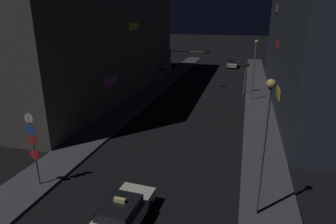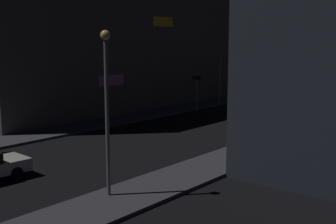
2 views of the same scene
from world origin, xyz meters
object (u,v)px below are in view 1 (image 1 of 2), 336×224
(taxi, at_px, (121,214))
(traffic_light_right_kerb, at_px, (246,72))
(traffic_light_left_kerb, at_px, (162,75))
(street_lamp_near_block, at_px, (265,136))
(traffic_light_overhead, at_px, (185,60))
(sign_pole_left, at_px, (33,145))
(street_lamp_far_block, at_px, (254,65))
(far_car, at_px, (232,64))

(taxi, xyz_separation_m, traffic_light_right_kerb, (5.08, 26.61, 2.11))
(traffic_light_left_kerb, bearing_deg, street_lamp_near_block, -62.47)
(taxi, relative_size, traffic_light_overhead, 0.85)
(traffic_light_overhead, relative_size, sign_pole_left, 1.23)
(sign_pole_left, relative_size, street_lamp_far_block, 0.64)
(far_car, relative_size, sign_pole_left, 1.02)
(traffic_light_overhead, distance_m, traffic_light_left_kerb, 4.68)
(traffic_light_left_kerb, xyz_separation_m, street_lamp_far_block, (10.89, -0.15, 1.81))
(traffic_light_right_kerb, bearing_deg, street_lamp_near_block, -87.46)
(taxi, bearing_deg, traffic_light_right_kerb, 79.18)
(traffic_light_right_kerb, distance_m, street_lamp_far_block, 3.46)
(taxi, bearing_deg, traffic_light_left_kerb, 101.72)
(sign_pole_left, bearing_deg, taxi, -17.29)
(traffic_light_left_kerb, bearing_deg, traffic_light_right_kerb, 16.09)
(traffic_light_overhead, xyz_separation_m, sign_pole_left, (-3.24, -25.77, -1.15))
(traffic_light_left_kerb, distance_m, sign_pole_left, 21.87)
(traffic_light_left_kerb, xyz_separation_m, traffic_light_right_kerb, (10.01, 2.89, 0.40))
(far_car, relative_size, street_lamp_far_block, 0.65)
(taxi, xyz_separation_m, traffic_light_left_kerb, (-4.92, 23.72, 1.71))
(far_car, bearing_deg, traffic_light_overhead, -106.13)
(street_lamp_near_block, bearing_deg, traffic_light_left_kerb, 117.53)
(street_lamp_near_block, bearing_deg, traffic_light_right_kerb, 92.54)
(traffic_light_right_kerb, bearing_deg, taxi, -100.82)
(taxi, bearing_deg, traffic_light_overhead, 95.81)
(taxi, xyz_separation_m, sign_pole_left, (-6.05, 1.88, 1.96))
(traffic_light_right_kerb, relative_size, street_lamp_far_block, 0.59)
(taxi, xyz_separation_m, street_lamp_near_block, (6.16, 2.47, 3.63))
(taxi, height_order, far_car, taxi)
(traffic_light_overhead, xyz_separation_m, traffic_light_left_kerb, (-2.11, -3.93, -1.40))
(traffic_light_left_kerb, height_order, street_lamp_near_block, street_lamp_near_block)
(sign_pole_left, relative_size, street_lamp_near_block, 0.64)
(far_car, distance_m, traffic_light_left_kerb, 23.71)
(taxi, height_order, traffic_light_right_kerb, traffic_light_right_kerb)
(taxi, distance_m, street_lamp_far_block, 24.57)
(far_car, distance_m, street_lamp_near_block, 43.99)
(traffic_light_overhead, relative_size, street_lamp_far_block, 0.79)
(taxi, bearing_deg, street_lamp_near_block, 21.85)
(street_lamp_far_block, bearing_deg, taxi, -104.20)
(traffic_light_left_kerb, height_order, street_lamp_far_block, street_lamp_far_block)
(street_lamp_near_block, bearing_deg, street_lamp_far_block, 90.52)
(traffic_light_overhead, xyz_separation_m, traffic_light_right_kerb, (7.90, -1.05, -1.00))
(sign_pole_left, xyz_separation_m, street_lamp_far_block, (12.01, 21.69, 1.55))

